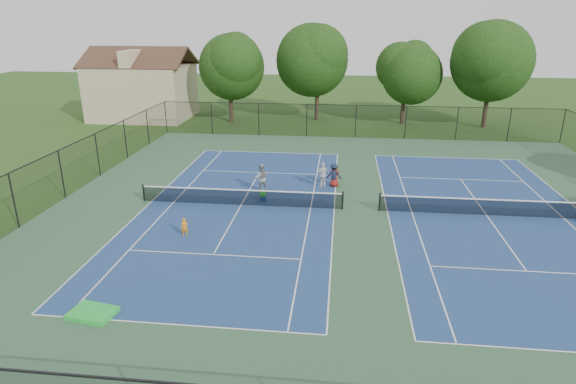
# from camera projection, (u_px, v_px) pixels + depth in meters

# --- Properties ---
(ground) EXTENTS (140.00, 140.00, 0.00)m
(ground) POSITION_uv_depth(u_px,v_px,m) (361.00, 210.00, 27.69)
(ground) COLOR #234716
(ground) RESTS_ON ground
(court_pad) EXTENTS (36.00, 36.00, 0.01)m
(court_pad) POSITION_uv_depth(u_px,v_px,m) (361.00, 210.00, 27.69)
(court_pad) COLOR #32593E
(court_pad) RESTS_ON ground
(tennis_court_left) EXTENTS (12.00, 23.83, 1.07)m
(tennis_court_left) POSITION_uv_depth(u_px,v_px,m) (241.00, 204.00, 28.39)
(tennis_court_left) COLOR navy
(tennis_court_left) RESTS_ON ground
(tennis_court_right) EXTENTS (12.00, 23.83, 1.07)m
(tennis_court_right) POSITION_uv_depth(u_px,v_px,m) (487.00, 214.00, 26.92)
(tennis_court_right) COLOR navy
(tennis_court_right) RESTS_ON ground
(perimeter_fence) EXTENTS (36.08, 36.08, 3.02)m
(perimeter_fence) POSITION_uv_depth(u_px,v_px,m) (362.00, 184.00, 27.14)
(perimeter_fence) COLOR black
(perimeter_fence) RESTS_ON ground
(tree_back_a) EXTENTS (6.80, 6.80, 9.15)m
(tree_back_a) POSITION_uv_depth(u_px,v_px,m) (229.00, 63.00, 49.43)
(tree_back_a) COLOR #2D2116
(tree_back_a) RESTS_ON ground
(tree_back_b) EXTENTS (7.60, 7.60, 10.03)m
(tree_back_b) POSITION_uv_depth(u_px,v_px,m) (318.00, 57.00, 50.16)
(tree_back_b) COLOR #2D2116
(tree_back_b) RESTS_ON ground
(tree_back_c) EXTENTS (6.00, 6.00, 8.40)m
(tree_back_c) POSITION_uv_depth(u_px,v_px,m) (406.00, 70.00, 48.66)
(tree_back_c) COLOR #2D2116
(tree_back_c) RESTS_ON ground
(tree_back_d) EXTENTS (7.80, 7.80, 10.37)m
(tree_back_d) POSITION_uv_depth(u_px,v_px,m) (493.00, 58.00, 46.42)
(tree_back_d) COLOR #2D2116
(tree_back_d) RESTS_ON ground
(clapboard_house) EXTENTS (10.80, 8.10, 7.65)m
(clapboard_house) POSITION_uv_depth(u_px,v_px,m) (143.00, 90.00, 52.42)
(clapboard_house) COLOR tan
(clapboard_house) RESTS_ON ground
(child_player) EXTENTS (0.42, 0.35, 0.97)m
(child_player) POSITION_uv_depth(u_px,v_px,m) (185.00, 227.00, 24.22)
(child_player) COLOR orange
(child_player) RESTS_ON ground
(instructor) EXTENTS (1.09, 0.98, 1.85)m
(instructor) POSITION_uv_depth(u_px,v_px,m) (261.00, 178.00, 30.29)
(instructor) COLOR gray
(instructor) RESTS_ON ground
(bystander_a) EXTENTS (1.06, 0.93, 1.72)m
(bystander_a) POSITION_uv_depth(u_px,v_px,m) (323.00, 175.00, 31.09)
(bystander_a) COLOR silver
(bystander_a) RESTS_ON ground
(bystander_b) EXTENTS (1.03, 0.62, 1.57)m
(bystander_b) POSITION_uv_depth(u_px,v_px,m) (334.00, 175.00, 31.31)
(bystander_b) COLOR #182135
(bystander_b) RESTS_ON ground
(bystander_c) EXTENTS (0.83, 0.63, 1.53)m
(bystander_c) POSITION_uv_depth(u_px,v_px,m) (334.00, 175.00, 31.34)
(bystander_c) COLOR maroon
(bystander_c) RESTS_ON ground
(ball_crate) EXTENTS (0.43, 0.36, 0.30)m
(ball_crate) POSITION_uv_depth(u_px,v_px,m) (263.00, 199.00, 29.03)
(ball_crate) COLOR navy
(ball_crate) RESTS_ON ground
(ball_hopper) EXTENTS (0.40, 0.35, 0.39)m
(ball_hopper) POSITION_uv_depth(u_px,v_px,m) (263.00, 193.00, 28.91)
(ball_hopper) COLOR green
(ball_hopper) RESTS_ON ball_crate
(green_tarp) EXTENTS (1.80, 1.40, 0.19)m
(green_tarp) POSITION_uv_depth(u_px,v_px,m) (92.00, 313.00, 17.84)
(green_tarp) COLOR green
(green_tarp) RESTS_ON ground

